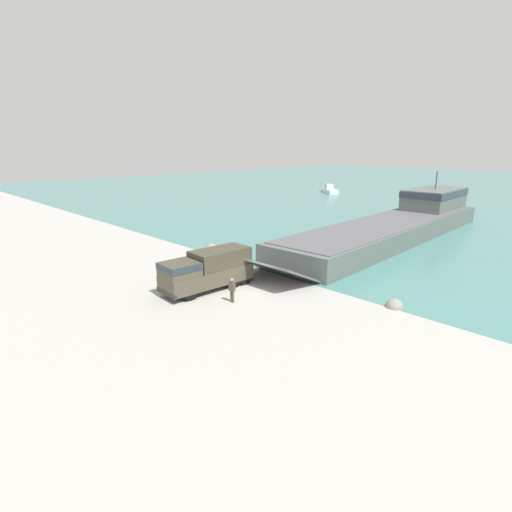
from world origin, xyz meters
The scene contains 7 objects.
ground_plane centered at (0.00, 0.00, 0.00)m, with size 240.00×240.00×0.00m, color #A8A59E.
landing_craft centered at (-1.79, 27.07, 1.76)m, with size 9.26×43.25×7.37m.
military_truck centered at (-3.08, -2.45, 1.59)m, with size 2.82×7.47×3.00m.
soldier_on_ramp centered at (0.30, -2.90, 1.05)m, with size 0.48×0.33×1.80m.
moored_boat_a centered at (-35.46, 59.16, 0.67)m, with size 6.65×5.57×2.03m.
shoreline_rock_a centered at (8.83, 4.50, 0.00)m, with size 1.21×1.21×1.21m, color gray.
shoreline_rock_b centered at (-12.74, 5.60, 0.00)m, with size 1.26×1.26×1.26m, color gray.
Camera 1 is at (20.38, -20.28, 10.72)m, focal length 28.00 mm.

